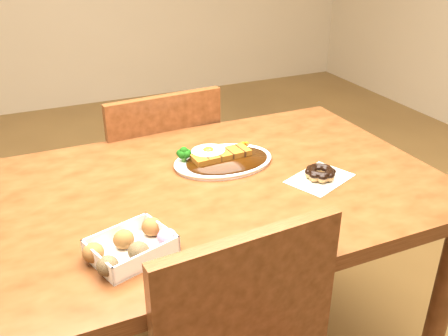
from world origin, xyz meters
name	(u,v)px	position (x,y,z in m)	size (l,w,h in m)	color
table	(216,215)	(0.00, 0.00, 0.65)	(1.20, 0.80, 0.75)	#43220D
chair_far	(157,186)	(-0.02, 0.53, 0.48)	(0.45, 0.45, 0.87)	#43220D
katsu_curry_plate	(221,159)	(0.06, 0.11, 0.76)	(0.29, 0.20, 0.06)	white
donut_box	(131,246)	(-0.29, -0.22, 0.77)	(0.20, 0.17, 0.05)	white
pon_de_ring	(320,173)	(0.27, -0.09, 0.77)	(0.20, 0.18, 0.03)	silver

